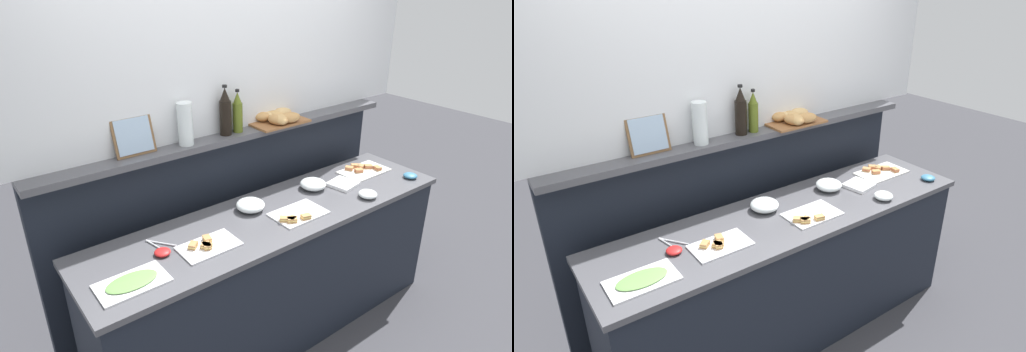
{
  "view_description": "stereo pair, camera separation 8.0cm",
  "coord_description": "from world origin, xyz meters",
  "views": [
    {
      "loc": [
        -1.55,
        -1.83,
        2.26
      ],
      "look_at": [
        -0.08,
        0.1,
        1.15
      ],
      "focal_mm": 31.45,
      "sensor_mm": 36.0,
      "label": 1
    },
    {
      "loc": [
        -1.49,
        -1.88,
        2.26
      ],
      "look_at": [
        -0.08,
        0.1,
        1.15
      ],
      "focal_mm": 31.45,
      "sensor_mm": 36.0,
      "label": 2
    }
  ],
  "objects": [
    {
      "name": "back_ledge_unit",
      "position": [
        0.0,
        0.49,
        0.69
      ],
      "size": [
        2.59,
        0.22,
        1.32
      ],
      "color": "black",
      "rests_on": "ground_plane"
    },
    {
      "name": "buffet_counter",
      "position": [
        0.0,
        0.0,
        0.46
      ],
      "size": [
        2.45,
        0.63,
        0.92
      ],
      "color": "black",
      "rests_on": "ground_plane"
    },
    {
      "name": "glass_bowl_small",
      "position": [
        0.41,
        0.1,
        0.95
      ],
      "size": [
        0.18,
        0.18,
        0.07
      ],
      "color": "silver",
      "rests_on": "buffet_counter"
    },
    {
      "name": "glass_bowl_medium",
      "position": [
        -0.1,
        0.12,
        0.95
      ],
      "size": [
        0.18,
        0.18,
        0.07
      ],
      "color": "silver",
      "rests_on": "buffet_counter"
    },
    {
      "name": "sandwich_platter_front",
      "position": [
        -0.53,
        -0.07,
        0.93
      ],
      "size": [
        0.32,
        0.19,
        0.04
      ],
      "color": "silver",
      "rests_on": "buffet_counter"
    },
    {
      "name": "glass_bowl_large",
      "position": [
        0.61,
        -0.2,
        0.94
      ],
      "size": [
        0.12,
        0.12,
        0.05
      ],
      "color": "silver",
      "rests_on": "buffet_counter"
    },
    {
      "name": "sandwich_platter_side",
      "position": [
        0.91,
        0.09,
        0.93
      ],
      "size": [
        0.37,
        0.22,
        0.04
      ],
      "color": "white",
      "rests_on": "buffet_counter"
    },
    {
      "name": "bread_basket",
      "position": [
        0.34,
        0.41,
        1.36
      ],
      "size": [
        0.4,
        0.3,
        0.08
      ],
      "color": "brown",
      "rests_on": "back_ledge_unit"
    },
    {
      "name": "ground_plane",
      "position": [
        0.0,
        0.6,
        0.0
      ],
      "size": [
        12.0,
        12.0,
        0.0
      ],
      "primitive_type": "plane",
      "color": "#38383D"
    },
    {
      "name": "cold_cuts_platter",
      "position": [
        -0.98,
        -0.12,
        0.93
      ],
      "size": [
        0.34,
        0.2,
        0.02
      ],
      "color": "white",
      "rests_on": "buffet_counter"
    },
    {
      "name": "upper_wall_panel",
      "position": [
        0.0,
        0.51,
        1.96
      ],
      "size": [
        3.19,
        0.08,
        1.28
      ],
      "primitive_type": "cube",
      "color": "silver",
      "rests_on": "back_ledge_unit"
    },
    {
      "name": "condiment_bowl_dark",
      "position": [
        1.09,
        -0.19,
        0.93
      ],
      "size": [
        0.1,
        0.1,
        0.03
      ],
      "primitive_type": "ellipsoid",
      "color": "teal",
      "rests_on": "buffet_counter"
    },
    {
      "name": "water_carafe",
      "position": [
        -0.36,
        0.41,
        1.45
      ],
      "size": [
        0.09,
        0.09,
        0.26
      ],
      "primitive_type": "cylinder",
      "color": "silver",
      "rests_on": "back_ledge_unit"
    },
    {
      "name": "sandwich_platter_rear",
      "position": [
        0.08,
        -0.11,
        0.93
      ],
      "size": [
        0.33,
        0.22,
        0.04
      ],
      "color": "white",
      "rests_on": "buffet_counter"
    },
    {
      "name": "napkin_stack",
      "position": [
        0.61,
        0.02,
        0.93
      ],
      "size": [
        0.2,
        0.2,
        0.02
      ],
      "primitive_type": "cube",
      "rotation": [
        0.0,
        0.0,
        0.18
      ],
      "color": "white",
      "rests_on": "buffet_counter"
    },
    {
      "name": "framed_picture",
      "position": [
        -0.66,
        0.45,
        1.43
      ],
      "size": [
        0.23,
        0.07,
        0.22
      ],
      "color": "brown",
      "rests_on": "back_ledge_unit"
    },
    {
      "name": "serving_tongs",
      "position": [
        -0.73,
        0.11,
        0.92
      ],
      "size": [
        0.12,
        0.18,
        0.01
      ],
      "color": "#B7BABF",
      "rests_on": "buffet_counter"
    },
    {
      "name": "condiment_bowl_teal",
      "position": [
        -0.75,
        0.02,
        0.93
      ],
      "size": [
        0.09,
        0.09,
        0.03
      ],
      "primitive_type": "ellipsoid",
      "color": "red",
      "rests_on": "buffet_counter"
    },
    {
      "name": "olive_oil_bottle",
      "position": [
        0.02,
        0.42,
        1.44
      ],
      "size": [
        0.06,
        0.06,
        0.28
      ],
      "color": "#56661E",
      "rests_on": "back_ledge_unit"
    },
    {
      "name": "wine_bottle_dark",
      "position": [
        -0.07,
        0.42,
        1.46
      ],
      "size": [
        0.08,
        0.08,
        0.32
      ],
      "color": "black",
      "rests_on": "back_ledge_unit"
    }
  ]
}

